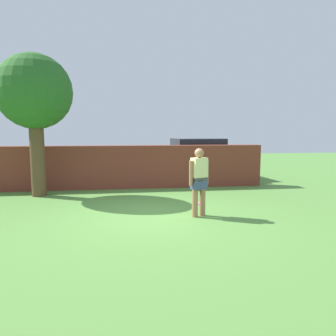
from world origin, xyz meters
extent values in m
plane|color=#568C3D|center=(0.00, 0.00, 0.00)|extent=(40.00, 40.00, 0.00)
cube|color=brown|center=(-1.50, 3.94, 0.76)|extent=(11.61, 0.50, 1.51)
cylinder|color=brown|center=(-3.33, 2.93, 1.29)|extent=(0.43, 0.43, 2.59)
sphere|color=#286023|center=(-3.33, 2.93, 3.21)|extent=(2.27, 2.27, 2.27)
cylinder|color=#9E704C|center=(0.97, -0.12, 0.42)|extent=(0.14, 0.14, 0.85)
cylinder|color=#9E704C|center=(1.18, -0.04, 0.42)|extent=(0.14, 0.14, 0.85)
cube|color=#3F4C72|center=(1.08, -0.08, 0.80)|extent=(0.42, 0.34, 0.28)
cube|color=beige|center=(1.08, -0.08, 1.12)|extent=(0.42, 0.34, 0.55)
sphere|color=#9E704C|center=(1.08, -0.08, 1.51)|extent=(0.22, 0.22, 0.22)
cylinder|color=#9E704C|center=(0.87, -0.16, 1.05)|extent=(0.09, 0.09, 0.58)
cylinder|color=#9E704C|center=(1.29, 0.01, 1.05)|extent=(0.09, 0.09, 0.58)
cube|color=#A51111|center=(2.36, 5.50, 0.72)|extent=(4.36, 2.15, 0.80)
cube|color=#1E2328|center=(2.36, 5.50, 1.42)|extent=(2.15, 1.71, 0.60)
cylinder|color=black|center=(1.10, 4.50, 0.32)|extent=(0.66, 0.29, 0.64)
cylinder|color=black|center=(0.91, 6.19, 0.32)|extent=(0.66, 0.29, 0.64)
cylinder|color=black|center=(3.81, 4.80, 0.32)|extent=(0.66, 0.29, 0.64)
cylinder|color=black|center=(3.62, 6.49, 0.32)|extent=(0.66, 0.29, 0.64)
cylinder|color=pink|center=(1.35, 1.19, 0.01)|extent=(0.27, 0.27, 0.02)
camera|label=1|loc=(-0.63, -7.15, 2.01)|focal=33.31mm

